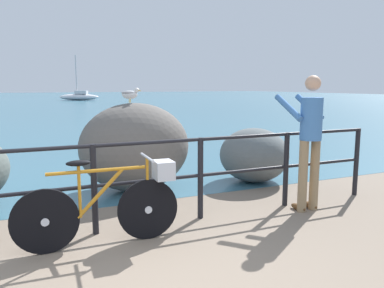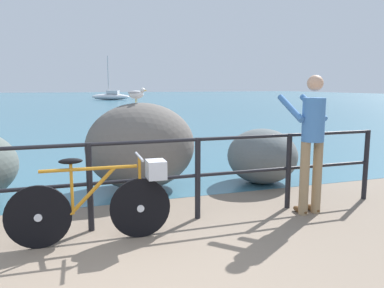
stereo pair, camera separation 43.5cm
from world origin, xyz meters
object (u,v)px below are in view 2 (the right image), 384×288
Objects in this scene: breakwater_boulder_main at (141,146)px; seagull at (136,94)px; bicycle at (105,199)px; breakwater_boulder_right at (262,156)px; sailboat at (111,96)px; person_at_railing at (312,138)px.

breakwater_boulder_main is 5.71× the size of seagull.
breakwater_boulder_right is at bearing 33.36° from bicycle.
person_at_railing is at bearing 113.16° from sailboat.
person_at_railing is at bearing -97.20° from breakwater_boulder_right.
sailboat is (4.96, 40.37, -0.04)m from bicycle.
bicycle is 5.57× the size of seagull.
person_at_railing is 1.71m from breakwater_boulder_right.
breakwater_boulder_main reaches higher than bicycle.
bicycle is 0.98× the size of breakwater_boulder_main.
breakwater_boulder_main is at bearing 172.03° from breakwater_boulder_right.
seagull reaches higher than breakwater_boulder_right.
seagull is 38.59m from sailboat.
breakwater_boulder_right is 2.35m from seagull.
breakwater_boulder_main is 2.06m from breakwater_boulder_right.
person_at_railing is 5.83× the size of seagull.
person_at_railing is 1.48× the size of breakwater_boulder_right.
sailboat is (4.18, 38.40, -0.27)m from breakwater_boulder_main.
person_at_railing reaches higher than bicycle.
bicycle is at bearing -111.57° from breakwater_boulder_main.
breakwater_boulder_right is at bearing 29.76° from seagull.
seagull reaches higher than bicycle.
person_at_railing reaches higher than breakwater_boulder_main.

